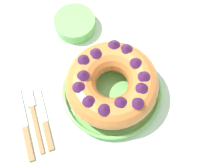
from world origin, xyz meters
TOP-DOWN VIEW (x-y plane):
  - ground_plane at (0.00, 0.00)m, footprint 8.00×8.00m
  - dining_table at (0.00, 0.00)m, footprint 1.23×1.14m
  - serving_dish at (-0.02, 0.02)m, footprint 0.29×0.29m
  - bundt_cake at (-0.02, 0.02)m, footprint 0.26×0.26m
  - fork at (-0.26, 0.02)m, footprint 0.02×0.20m
  - serving_knife at (-0.29, -0.01)m, footprint 0.02×0.22m
  - cake_knife at (-0.23, -0.02)m, footprint 0.02×0.19m
  - side_bowl at (-0.07, 0.27)m, footprint 0.13×0.13m
  - napkin at (0.26, -0.00)m, footprint 0.18×0.14m

SIDE VIEW (x-z plane):
  - ground_plane at x=0.00m, z-range 0.00..0.00m
  - dining_table at x=0.00m, z-range 0.28..1.02m
  - napkin at x=0.26m, z-range 0.74..0.74m
  - fork at x=-0.26m, z-range 0.74..0.74m
  - serving_knife at x=-0.29m, z-range 0.73..0.74m
  - cake_knife at x=-0.23m, z-range 0.73..0.74m
  - serving_dish at x=-0.02m, z-range 0.74..0.76m
  - side_bowl at x=-0.07m, z-range 0.74..0.78m
  - bundt_cake at x=-0.02m, z-range 0.76..0.86m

